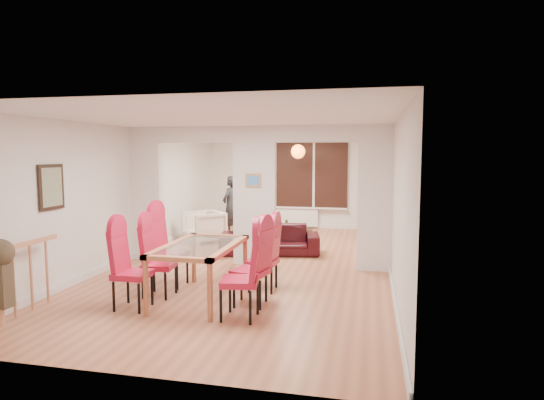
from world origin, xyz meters
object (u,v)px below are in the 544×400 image
(person, at_px, (231,206))
(armchair, at_px, (204,227))
(coffee_table, at_px, (289,234))
(dining_chair_rc, at_px, (263,256))
(dining_chair_la, at_px, (132,268))
(bottle, at_px, (286,224))
(dining_table, at_px, (201,272))
(dining_chair_lb, at_px, (159,260))
(bowl, at_px, (288,228))
(dining_chair_ra, at_px, (240,274))
(dining_chair_lc, at_px, (170,249))
(dining_chair_rb, at_px, (250,266))
(sofa, at_px, (270,239))
(television, at_px, (364,232))

(person, bearing_deg, armchair, -3.42)
(coffee_table, bearing_deg, dining_chair_rc, -85.33)
(dining_chair_la, distance_m, dining_chair_rc, 1.92)
(dining_chair_la, bearing_deg, bottle, 76.20)
(dining_table, xyz_separation_m, bottle, (0.38, 4.75, -0.02))
(dining_chair_la, xyz_separation_m, armchair, (-0.70, 4.54, -0.18))
(dining_chair_lb, bearing_deg, bowl, 71.29)
(dining_chair_ra, relative_size, coffee_table, 1.04)
(dining_chair_la, bearing_deg, armchair, 97.05)
(dining_chair_lb, relative_size, dining_chair_lc, 0.92)
(dining_chair_lc, distance_m, bowl, 4.50)
(dining_chair_ra, height_order, dining_chair_rb, dining_chair_ra)
(bowl, bearing_deg, dining_chair_la, -101.88)
(dining_chair_ra, relative_size, sofa, 0.56)
(person, height_order, bottle, person)
(dining_chair_ra, bearing_deg, bowl, 83.53)
(television, bearing_deg, armchair, 98.49)
(sofa, bearing_deg, dining_chair_rb, -92.71)
(dining_chair_la, distance_m, sofa, 3.90)
(television, bearing_deg, dining_chair_rb, 158.13)
(dining_chair_rb, bearing_deg, sofa, 110.75)
(dining_chair_lb, distance_m, television, 5.68)
(dining_chair_lc, height_order, dining_chair_ra, dining_chair_lc)
(armchair, xyz_separation_m, bottle, (1.84, 0.76, 0.01))
(armchair, distance_m, coffee_table, 2.09)
(dining_chair_rc, xyz_separation_m, sofa, (-0.46, 2.57, -0.23))
(television, height_order, bowl, television)
(dining_chair_rc, bearing_deg, person, 117.27)
(bottle, distance_m, bowl, 0.16)
(coffee_table, bearing_deg, dining_chair_rb, -86.12)
(dining_chair_rc, xyz_separation_m, armchair, (-2.23, 3.37, -0.16))
(dining_chair_lc, height_order, bowl, dining_chair_lc)
(dining_chair_lb, distance_m, armchair, 4.05)
(person, height_order, television, person)
(dining_chair_rb, distance_m, bottle, 4.85)
(dining_table, distance_m, dining_chair_lc, 0.91)
(dining_chair_ra, distance_m, sofa, 3.84)
(dining_chair_lc, distance_m, armchair, 3.54)
(dining_chair_rc, bearing_deg, sofa, 104.26)
(coffee_table, bearing_deg, dining_table, -94.97)
(person, xyz_separation_m, coffee_table, (1.55, -0.19, -0.64))
(armchair, bearing_deg, dining_chair_rb, -17.77)
(dining_chair_lb, height_order, armchair, dining_chair_lb)
(dining_chair_rb, distance_m, armchair, 4.64)
(dining_chair_la, height_order, sofa, dining_chair_la)
(bowl, bearing_deg, dining_chair_lb, -102.09)
(television, bearing_deg, coffee_table, 86.19)
(person, height_order, coffee_table, person)
(dining_chair_ra, height_order, bottle, dining_chair_ra)
(dining_chair_lc, xyz_separation_m, coffee_table, (1.13, 4.32, -0.47))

